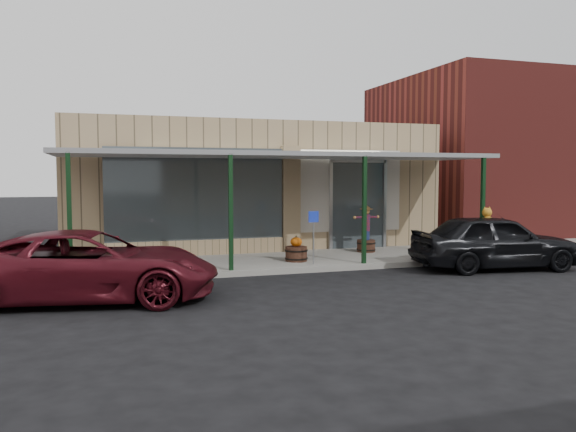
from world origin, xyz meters
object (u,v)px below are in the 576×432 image
object	(u,v)px
barrel_pumpkin	(296,252)
handicap_sign	(314,230)
car_maroon	(89,266)
barrel_scarecrow	(366,236)
parked_sedan	(494,241)

from	to	relation	value
barrel_pumpkin	handicap_sign	bearing A→B (deg)	-68.90
handicap_sign	car_maroon	size ratio (longest dim) A/B	0.28
barrel_scarecrow	parked_sedan	world-z (taller)	parked_sedan
parked_sedan	car_maroon	world-z (taller)	parked_sedan
barrel_pumpkin	parked_sedan	bearing A→B (deg)	-22.29
barrel_scarecrow	barrel_pumpkin	world-z (taller)	barrel_scarecrow
barrel_pumpkin	parked_sedan	distance (m)	5.29
barrel_scarecrow	handicap_sign	distance (m)	3.00
handicap_sign	parked_sedan	world-z (taller)	parked_sedan
barrel_pumpkin	barrel_scarecrow	bearing A→B (deg)	22.97
barrel_scarecrow	car_maroon	bearing A→B (deg)	-171.90
barrel_pumpkin	handicap_sign	size ratio (longest dim) A/B	0.50
barrel_scarecrow	barrel_pumpkin	distance (m)	2.87
barrel_scarecrow	car_maroon	size ratio (longest dim) A/B	0.28
barrel_scarecrow	car_maroon	distance (m)	8.77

